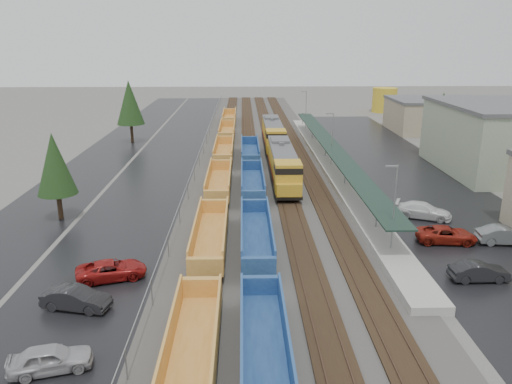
# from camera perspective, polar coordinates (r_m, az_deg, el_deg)

# --- Properties ---
(ballast_strip) EXTENTS (20.00, 160.00, 0.08)m
(ballast_strip) POSITION_cam_1_polar(r_m,az_deg,el_deg) (81.14, 0.69, 4.42)
(ballast_strip) COLOR #302D2B
(ballast_strip) RESTS_ON ground
(trackbed) EXTENTS (14.60, 160.00, 0.22)m
(trackbed) POSITION_cam_1_polar(r_m,az_deg,el_deg) (81.11, 0.69, 4.51)
(trackbed) COLOR black
(trackbed) RESTS_ON ground
(west_parking_lot) EXTENTS (10.00, 160.00, 0.02)m
(west_parking_lot) POSITION_cam_1_polar(r_m,az_deg,el_deg) (81.95, -9.87, 4.28)
(west_parking_lot) COLOR black
(west_parking_lot) RESTS_ON ground
(west_road) EXTENTS (9.00, 160.00, 0.02)m
(west_road) POSITION_cam_1_polar(r_m,az_deg,el_deg) (83.98, -16.66, 4.12)
(west_road) COLOR black
(west_road) RESTS_ON ground
(east_commuter_lot) EXTENTS (16.00, 100.00, 0.02)m
(east_commuter_lot) POSITION_cam_1_polar(r_m,az_deg,el_deg) (74.71, 15.74, 2.64)
(east_commuter_lot) COLOR black
(east_commuter_lot) RESTS_ON ground
(station_platform) EXTENTS (3.00, 80.00, 8.00)m
(station_platform) POSITION_cam_1_polar(r_m,az_deg,el_deg) (72.30, 8.56, 3.22)
(station_platform) COLOR #9E9B93
(station_platform) RESTS_ON ground
(chainlink_fence) EXTENTS (0.08, 160.04, 2.02)m
(chainlink_fence) POSITION_cam_1_polar(r_m,az_deg,el_deg) (79.48, -6.15, 5.22)
(chainlink_fence) COLOR gray
(chainlink_fence) RESTS_ON ground
(distant_hills) EXTENTS (301.00, 140.00, 25.20)m
(distant_hills) POSITION_cam_1_polar(r_m,az_deg,el_deg) (235.41, 10.44, 12.46)
(distant_hills) COLOR #505E49
(distant_hills) RESTS_ON ground
(tree_west_near) EXTENTS (3.96, 3.96, 9.00)m
(tree_west_near) POSITION_cam_1_polar(r_m,az_deg,el_deg) (53.96, -22.01, 2.98)
(tree_west_near) COLOR #332316
(tree_west_near) RESTS_ON ground
(tree_west_far) EXTENTS (4.84, 4.84, 11.00)m
(tree_west_far) POSITION_cam_1_polar(r_m,az_deg,el_deg) (91.92, -14.25, 9.89)
(tree_west_far) COLOR #332316
(tree_west_far) RESTS_ON ground
(tree_east) EXTENTS (4.40, 4.40, 10.00)m
(tree_east) POSITION_cam_1_polar(r_m,az_deg,el_deg) (83.92, 20.45, 8.25)
(tree_east) COLOR #332316
(tree_east) RESTS_ON ground
(locomotive_lead) EXTENTS (3.08, 20.31, 4.60)m
(locomotive_lead) POSITION_cam_1_polar(r_m,az_deg,el_deg) (64.00, 3.09, 3.16)
(locomotive_lead) COLOR black
(locomotive_lead) RESTS_ON ground
(locomotive_trail) EXTENTS (3.08, 20.31, 4.60)m
(locomotive_trail) POSITION_cam_1_polar(r_m,az_deg,el_deg) (84.49, 1.96, 6.59)
(locomotive_trail) COLOR black
(locomotive_trail) RESTS_ON ground
(well_string_yellow) EXTENTS (2.78, 118.27, 2.47)m
(well_string_yellow) POSITION_cam_1_polar(r_m,az_deg,el_deg) (60.46, -4.22, 1.10)
(well_string_yellow) COLOR #C28535
(well_string_yellow) RESTS_ON ground
(well_string_blue) EXTENTS (2.68, 83.33, 2.38)m
(well_string_blue) POSITION_cam_1_polar(r_m,az_deg,el_deg) (44.23, 0.02, -5.00)
(well_string_blue) COLOR navy
(well_string_blue) RESTS_ON ground
(storage_tank) EXTENTS (6.10, 6.10, 6.10)m
(storage_tank) POSITION_cam_1_polar(r_m,az_deg,el_deg) (132.43, 14.46, 10.15)
(storage_tank) COLOR gold
(storage_tank) RESTS_ON ground
(parked_car_west_a) EXTENTS (2.96, 4.87, 1.55)m
(parked_car_west_a) POSITION_cam_1_polar(r_m,az_deg,el_deg) (31.42, -22.45, -17.21)
(parked_car_west_a) COLOR #A7A6AB
(parked_car_west_a) RESTS_ON ground
(parked_car_west_b) EXTENTS (2.61, 4.95, 1.55)m
(parked_car_west_b) POSITION_cam_1_polar(r_m,az_deg,el_deg) (37.04, -19.87, -11.41)
(parked_car_west_b) COLOR black
(parked_car_west_b) RESTS_ON ground
(parked_car_west_c) EXTENTS (3.92, 5.80, 1.48)m
(parked_car_west_c) POSITION_cam_1_polar(r_m,az_deg,el_deg) (40.52, -16.19, -8.57)
(parked_car_west_c) COLOR maroon
(parked_car_west_c) RESTS_ON ground
(parked_car_east_a) EXTENTS (1.67, 4.51, 1.47)m
(parked_car_east_a) POSITION_cam_1_polar(r_m,az_deg,el_deg) (42.31, 24.14, -8.32)
(parked_car_east_a) COLOR black
(parked_car_east_a) RESTS_ON ground
(parked_car_east_b) EXTENTS (2.99, 5.59, 1.49)m
(parked_car_east_b) POSITION_cam_1_polar(r_m,az_deg,el_deg) (48.77, 20.91, -4.58)
(parked_car_east_b) COLOR maroon
(parked_car_east_b) RESTS_ON ground
(parked_car_east_c) EXTENTS (4.29, 6.08, 1.63)m
(parked_car_east_c) POSITION_cam_1_polar(r_m,az_deg,el_deg) (54.43, 18.56, -2.04)
(parked_car_east_c) COLOR silver
(parked_car_east_c) RESTS_ON ground
(parked_car_east_e) EXTENTS (2.11, 5.06, 1.63)m
(parked_car_east_e) POSITION_cam_1_polar(r_m,az_deg,el_deg) (50.54, 26.58, -4.47)
(parked_car_east_e) COLOR #5B5F60
(parked_car_east_e) RESTS_ON ground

